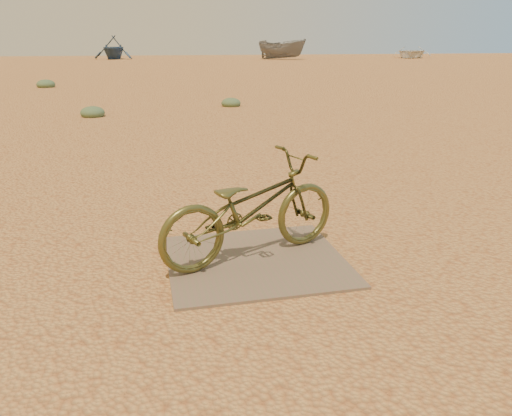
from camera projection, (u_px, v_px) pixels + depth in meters
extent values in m
plane|color=tan|center=(233.00, 278.00, 3.78)|extent=(120.00, 120.00, 0.00)
cube|color=brown|center=(256.00, 261.00, 4.06)|extent=(1.42, 1.31, 0.02)
imported|color=#4F4D22|center=(251.00, 208.00, 3.97)|extent=(1.70, 1.07, 0.84)
imported|color=#314C6F|center=(113.00, 47.00, 47.13)|extent=(4.47, 4.88, 2.17)
imported|color=slate|center=(282.00, 49.00, 46.70)|extent=(4.84, 4.31, 1.84)
imported|color=silver|center=(411.00, 52.00, 50.54)|extent=(6.21, 6.69, 1.13)
ellipsoid|color=#60774F|center=(93.00, 117.00, 11.79)|extent=(0.57, 0.57, 0.31)
ellipsoid|color=#60774F|center=(231.00, 106.00, 13.64)|extent=(0.53, 0.53, 0.29)
ellipsoid|color=#60774F|center=(46.00, 87.00, 19.11)|extent=(0.69, 0.69, 0.38)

